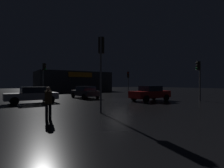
# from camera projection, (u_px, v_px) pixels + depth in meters

# --- Properties ---
(ground_plane) EXTENTS (120.00, 120.00, 0.00)m
(ground_plane) POSITION_uv_depth(u_px,v_px,m) (118.00, 100.00, 19.25)
(ground_plane) COLOR black
(store_building) EXTENTS (16.43, 9.67, 4.56)m
(store_building) POSITION_uv_depth(u_px,v_px,m) (73.00, 82.00, 42.06)
(store_building) COLOR #33383D
(store_building) RESTS_ON ground
(traffic_signal_main) EXTENTS (0.41, 0.43, 4.55)m
(traffic_signal_main) POSITION_uv_depth(u_px,v_px,m) (101.00, 55.00, 10.51)
(traffic_signal_main) COLOR #595B60
(traffic_signal_main) RESTS_ON ground
(traffic_signal_opposite) EXTENTS (0.42, 0.42, 3.70)m
(traffic_signal_opposite) POSITION_uv_depth(u_px,v_px,m) (128.00, 78.00, 28.12)
(traffic_signal_opposite) COLOR #595B60
(traffic_signal_opposite) RESTS_ON ground
(traffic_signal_cross_left) EXTENTS (0.43, 0.42, 4.04)m
(traffic_signal_cross_left) POSITION_uv_depth(u_px,v_px,m) (199.00, 73.00, 17.91)
(traffic_signal_cross_left) COLOR #595B60
(traffic_signal_cross_left) RESTS_ON ground
(traffic_signal_cross_right) EXTENTS (0.42, 0.42, 4.25)m
(traffic_signal_cross_right) POSITION_uv_depth(u_px,v_px,m) (44.00, 73.00, 21.26)
(traffic_signal_cross_right) COLOR #595B60
(traffic_signal_cross_right) RESTS_ON ground
(car_near) EXTENTS (4.37, 2.03, 1.53)m
(car_near) POSITION_uv_depth(u_px,v_px,m) (150.00, 93.00, 17.83)
(car_near) COLOR #A51414
(car_near) RESTS_ON ground
(car_far) EXTENTS (4.40, 2.06, 1.47)m
(car_far) POSITION_uv_depth(u_px,v_px,m) (32.00, 95.00, 15.57)
(car_far) COLOR #B7B7BF
(car_far) RESTS_ON ground
(car_crossing) EXTENTS (2.26, 4.45, 1.45)m
(car_crossing) POSITION_uv_depth(u_px,v_px,m) (85.00, 92.00, 21.10)
(car_crossing) COLOR black
(car_crossing) RESTS_ON ground
(pedestrian) EXTENTS (0.35, 0.35, 1.60)m
(pedestrian) POSITION_uv_depth(u_px,v_px,m) (48.00, 101.00, 8.46)
(pedestrian) COLOR black
(pedestrian) RESTS_ON ground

